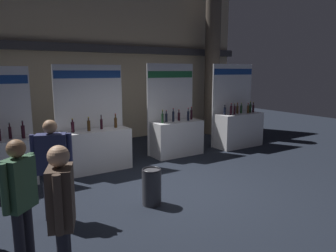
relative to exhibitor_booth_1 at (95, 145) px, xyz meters
name	(u,v)px	position (x,y,z in m)	size (l,w,h in m)	color
ground_plane	(178,190)	(0.89, -2.16, -0.61)	(24.00, 24.00, 0.00)	black
hall_colonnade	(90,58)	(0.89, 2.78, 2.13)	(11.75, 1.41, 5.52)	tan
exhibitor_booth_1	(95,145)	(0.00, 0.00, 0.00)	(1.67, 0.66, 2.49)	white
exhibitor_booth_2	(176,133)	(2.38, 0.10, 0.00)	(1.51, 0.66, 2.55)	white
exhibitor_booth_3	(238,126)	(4.58, -0.10, 0.03)	(1.63, 0.66, 2.55)	white
trash_bin	(152,187)	(0.15, -2.44, -0.28)	(0.34, 0.34, 0.65)	#38383D
visitor_1	(52,161)	(-1.44, -2.12, 0.36)	(0.58, 0.37, 1.62)	#23232D
visitor_2	(62,210)	(-1.75, -3.96, 0.36)	(0.35, 0.50, 1.63)	#23232D
visitor_4	(20,196)	(-2.04, -3.24, 0.32)	(0.41, 0.39, 1.59)	#23232D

